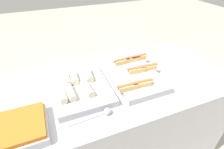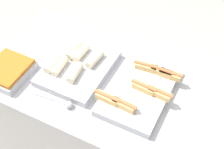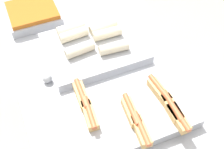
% 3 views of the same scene
% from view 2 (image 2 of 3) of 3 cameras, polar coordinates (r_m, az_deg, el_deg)
% --- Properties ---
extents(counter, '(1.71, 0.84, 0.91)m').
position_cam_2_polar(counter, '(2.25, 1.62, -9.74)').
color(counter, '#A8AAB2').
rests_on(counter, ground_plane).
extents(tray_hotdogs, '(0.41, 0.53, 0.10)m').
position_cam_2_polar(tray_hotdogs, '(1.83, 5.19, -2.79)').
color(tray_hotdogs, '#A8AAB2').
rests_on(tray_hotdogs, counter).
extents(tray_wraps, '(0.38, 0.48, 0.10)m').
position_cam_2_polar(tray_wraps, '(1.96, -6.35, 1.47)').
color(tray_wraps, '#A8AAB2').
rests_on(tray_wraps, counter).
extents(tray_side_front, '(0.25, 0.28, 0.07)m').
position_cam_2_polar(tray_side_front, '(2.03, -18.43, 0.66)').
color(tray_side_front, '#A8AAB2').
rests_on(tray_side_front, counter).
extents(serving_spoon_near, '(0.26, 0.04, 0.04)m').
position_cam_2_polar(serving_spoon_near, '(1.80, -8.58, -5.28)').
color(serving_spoon_near, '#B2B5BA').
rests_on(serving_spoon_near, counter).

